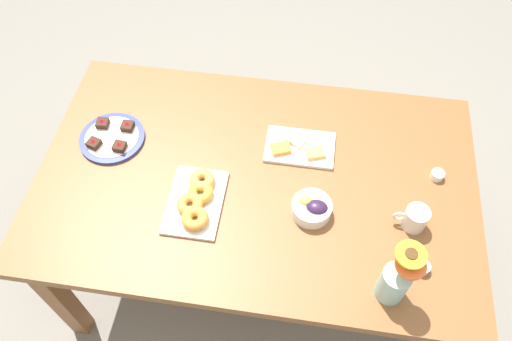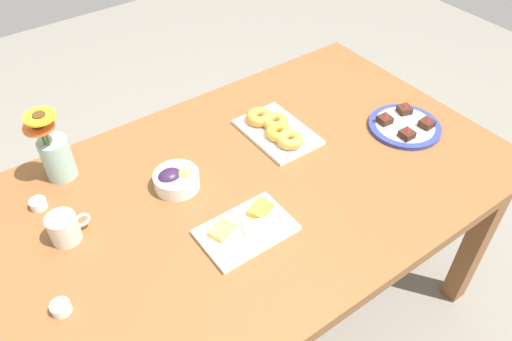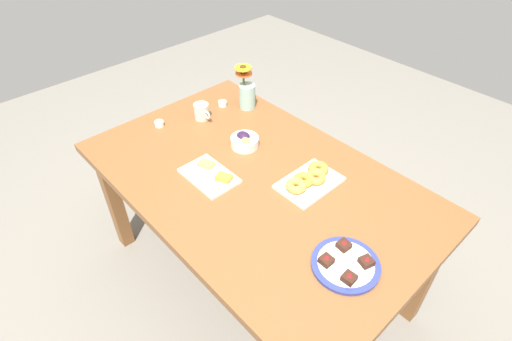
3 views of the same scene
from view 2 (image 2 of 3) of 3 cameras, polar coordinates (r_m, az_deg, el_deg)
name	(u,v)px [view 2 (image 2 of 3)]	position (r m, az deg, el deg)	size (l,w,h in m)	color
ground_plane	(256,309)	(2.13, 0.00, -15.60)	(6.00, 6.00, 0.00)	slate
dining_table	(256,199)	(1.61, 0.00, -3.28)	(1.60, 1.00, 0.74)	brown
coffee_mug	(64,228)	(1.45, -21.06, -6.13)	(0.12, 0.08, 0.09)	beige
grape_bowl	(176,179)	(1.53, -9.12, -0.99)	(0.14, 0.14, 0.07)	white
cheese_platter	(246,228)	(1.40, -1.11, -6.62)	(0.26, 0.17, 0.03)	white
croissant_platter	(276,129)	(1.70, 2.30, 4.77)	(0.19, 0.28, 0.05)	white
jam_cup_honey	(38,204)	(1.59, -23.64, -3.49)	(0.05, 0.05, 0.03)	white
jam_cup_berry	(61,307)	(1.33, -21.42, -14.37)	(0.05, 0.05, 0.03)	white
dessert_plate	(405,126)	(1.81, 16.62, 4.94)	(0.25, 0.25, 0.05)	navy
flower_vase	(56,154)	(1.62, -21.93, 1.73)	(0.11, 0.11, 0.25)	#99C1B7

